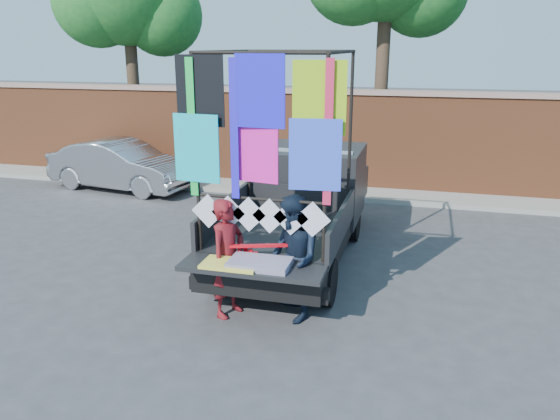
% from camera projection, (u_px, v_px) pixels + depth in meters
% --- Properties ---
extents(ground, '(90.00, 90.00, 0.00)m').
position_uv_depth(ground, '(259.00, 299.00, 8.25)').
color(ground, '#38383A').
rests_on(ground, ground).
extents(brick_wall, '(30.00, 0.45, 2.61)m').
position_uv_depth(brick_wall, '(336.00, 139.00, 14.35)').
color(brick_wall, brown).
rests_on(brick_wall, ground).
extents(curb, '(30.00, 1.20, 0.12)m').
position_uv_depth(curb, '(330.00, 192.00, 14.06)').
color(curb, gray).
rests_on(curb, ground).
extents(pickup_truck, '(2.29, 5.74, 3.62)m').
position_uv_depth(pickup_truck, '(304.00, 201.00, 10.14)').
color(pickup_truck, black).
rests_on(pickup_truck, ground).
extents(sedan, '(4.12, 1.98, 1.30)m').
position_uv_depth(sedan, '(121.00, 165.00, 14.41)').
color(sedan, '#A5A6AC').
rests_on(sedan, ground).
extents(woman, '(0.58, 0.72, 1.69)m').
position_uv_depth(woman, '(228.00, 258.00, 7.57)').
color(woman, maroon).
rests_on(woman, ground).
extents(man, '(1.01, 1.08, 1.77)m').
position_uv_depth(man, '(293.00, 259.00, 7.46)').
color(man, black).
rests_on(man, ground).
extents(streamer_bundle, '(0.89, 0.33, 0.64)m').
position_uv_depth(streamer_bundle, '(253.00, 258.00, 7.53)').
color(streamer_bundle, red).
rests_on(streamer_bundle, ground).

